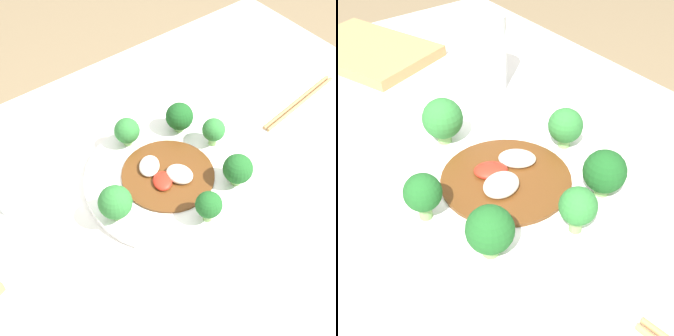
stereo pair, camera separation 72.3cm
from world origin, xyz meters
The scene contains 11 objects.
table centered at (0.00, 0.00, 0.37)m, with size 1.15×0.72×0.74m.
plate centered at (-0.02, 0.01, 0.75)m, with size 0.29×0.29×0.02m.
broccoli_west centered at (-0.14, -0.01, 0.79)m, with size 0.04×0.04×0.06m.
broccoli_east centered at (0.09, 0.02, 0.79)m, with size 0.05×0.05×0.06m.
broccoli_south centered at (-0.01, -0.10, 0.79)m, with size 0.05×0.05×0.06m.
broccoli_north centered at (-0.02, 0.11, 0.79)m, with size 0.04×0.04×0.06m.
broccoli_northwest centered at (-0.11, 0.09, 0.79)m, with size 0.05×0.05×0.06m.
broccoli_southwest centered at (-0.11, -0.07, 0.79)m, with size 0.05×0.05×0.06m.
stirfry_center centered at (-0.02, 0.00, 0.76)m, with size 0.16×0.16×0.02m.
drinking_glass centered at (0.20, -0.12, 0.81)m, with size 0.07×0.07×0.13m.
chopsticks centered at (-0.36, 0.00, 0.75)m, with size 0.22×0.05×0.01m.
Camera 1 is at (0.29, 0.42, 1.38)m, focal length 50.00 mm.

